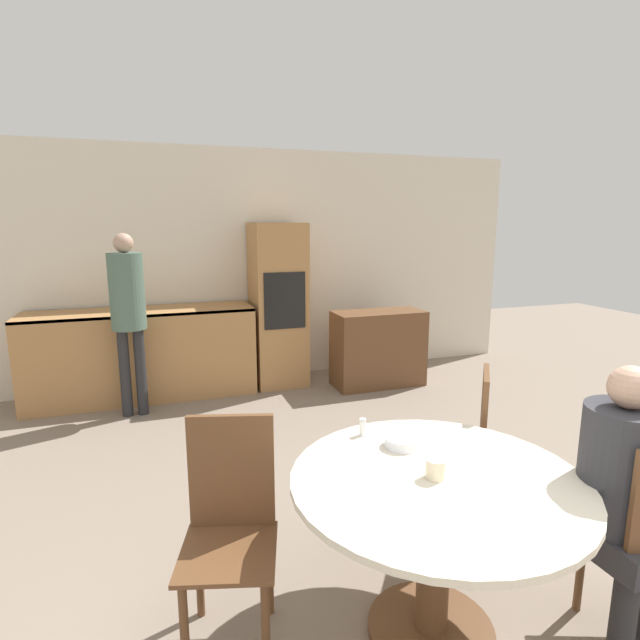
% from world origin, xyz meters
% --- Properties ---
extents(wall_back, '(6.51, 0.05, 2.60)m').
position_xyz_m(wall_back, '(0.00, 5.00, 1.30)').
color(wall_back, silver).
rests_on(wall_back, ground_plane).
extents(kitchen_counter, '(2.25, 0.60, 0.92)m').
position_xyz_m(kitchen_counter, '(-1.28, 4.66, 0.48)').
color(kitchen_counter, '#AD7A47').
rests_on(kitchen_counter, ground_plane).
extents(oven_unit, '(0.56, 0.59, 1.79)m').
position_xyz_m(oven_unit, '(0.16, 4.67, 0.90)').
color(oven_unit, '#AD7A47').
rests_on(oven_unit, ground_plane).
extents(sideboard, '(1.00, 0.45, 0.84)m').
position_xyz_m(sideboard, '(1.19, 4.23, 0.42)').
color(sideboard, brown).
rests_on(sideboard, ground_plane).
extents(dining_table, '(1.23, 1.23, 0.75)m').
position_xyz_m(dining_table, '(-0.09, 1.00, 0.54)').
color(dining_table, brown).
rests_on(dining_table, ground_plane).
extents(chair_far_left, '(0.50, 0.50, 0.97)m').
position_xyz_m(chair_far_left, '(-0.91, 1.34, 0.54)').
color(chair_far_left, brown).
rests_on(chair_far_left, ground_plane).
extents(chair_far_right, '(0.56, 0.56, 0.97)m').
position_xyz_m(chair_far_right, '(0.51, 1.65, 0.54)').
color(chair_far_right, brown).
rests_on(chair_far_right, ground_plane).
extents(person_seated, '(0.32, 0.39, 1.24)m').
position_xyz_m(person_seated, '(0.61, 0.72, 0.72)').
color(person_seated, '#262628').
rests_on(person_seated, ground_plane).
extents(person_standing, '(0.31, 0.31, 1.70)m').
position_xyz_m(person_standing, '(-1.37, 4.17, 1.07)').
color(person_standing, '#262628').
rests_on(person_standing, ground_plane).
extents(cup, '(0.08, 0.08, 0.08)m').
position_xyz_m(cup, '(-0.11, 1.00, 0.80)').
color(cup, beige).
rests_on(cup, dining_table).
extents(bowl_near, '(0.16, 0.16, 0.05)m').
position_xyz_m(bowl_near, '(-0.10, 1.31, 0.78)').
color(bowl_near, silver).
rests_on(bowl_near, dining_table).
extents(salt_shaker, '(0.03, 0.03, 0.09)m').
position_xyz_m(salt_shaker, '(-0.22, 1.49, 0.80)').
color(salt_shaker, white).
rests_on(salt_shaker, dining_table).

